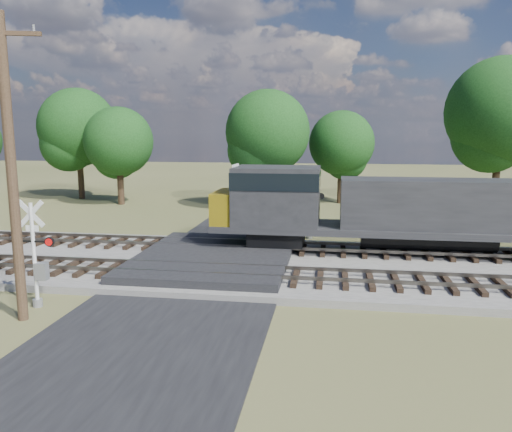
% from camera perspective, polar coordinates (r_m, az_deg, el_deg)
% --- Properties ---
extents(ground, '(160.00, 160.00, 0.00)m').
position_cam_1_polar(ground, '(23.23, -5.02, -6.03)').
color(ground, '#4B4F2A').
rests_on(ground, ground).
extents(ballast_bed, '(140.00, 10.00, 0.30)m').
position_cam_1_polar(ballast_bed, '(23.48, 19.87, -6.02)').
color(ballast_bed, gray).
rests_on(ballast_bed, ground).
extents(road, '(7.00, 60.00, 0.08)m').
position_cam_1_polar(road, '(23.22, -5.02, -5.93)').
color(road, black).
rests_on(road, ground).
extents(crossing_panel, '(7.00, 9.00, 0.62)m').
position_cam_1_polar(crossing_panel, '(23.62, -4.74, -4.97)').
color(crossing_panel, '#262628').
rests_on(crossing_panel, ground).
extents(track_near, '(140.00, 2.60, 0.33)m').
position_cam_1_polar(track_near, '(20.68, 2.11, -6.77)').
color(track_near, black).
rests_on(track_near, ballast_bed).
extents(track_far, '(140.00, 2.60, 0.33)m').
position_cam_1_polar(track_far, '(25.49, 3.43, -3.64)').
color(track_far, black).
rests_on(track_far, ballast_bed).
extents(crossing_signal_near, '(1.57, 0.34, 3.91)m').
position_cam_1_polar(crossing_signal_near, '(19.46, -23.76, -4.95)').
color(crossing_signal_near, silver).
rests_on(crossing_signal_near, ground).
extents(crossing_signal_far, '(1.66, 0.37, 4.13)m').
position_cam_1_polar(crossing_signal_far, '(29.45, 6.00, 0.69)').
color(crossing_signal_far, silver).
rests_on(crossing_signal_far, ground).
extents(utility_pole, '(2.36, 0.79, 9.88)m').
position_cam_1_polar(utility_pole, '(17.82, -26.22, 5.40)').
color(utility_pole, '#372919').
rests_on(utility_pole, ground).
extents(equipment_shed, '(4.53, 4.53, 2.63)m').
position_cam_1_polar(equipment_shed, '(30.74, 18.73, -0.12)').
color(equipment_shed, '#42311C').
rests_on(equipment_shed, ground).
extents(treeline, '(78.02, 10.80, 11.98)m').
position_cam_1_polar(treeline, '(42.40, 17.43, 9.76)').
color(treeline, black).
rests_on(treeline, ground).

